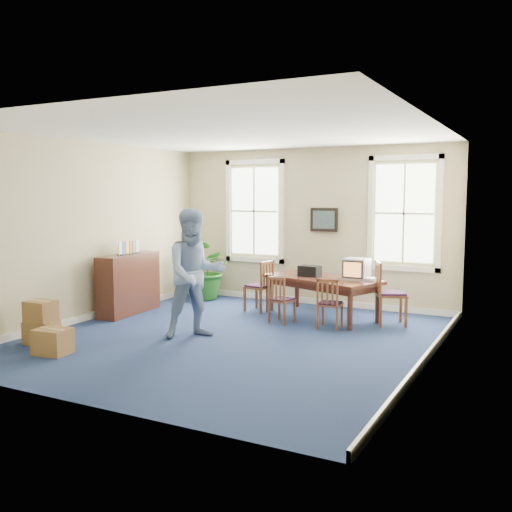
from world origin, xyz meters
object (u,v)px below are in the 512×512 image
at_px(crt_tv, 356,269).
at_px(chair_near_left, 282,299).
at_px(conference_table, 321,297).
at_px(potted_plant, 207,270).
at_px(man, 195,274).
at_px(credenza, 129,283).
at_px(cardboard_boxes, 54,321).

xyz_separation_m(crt_tv, chair_near_left, (-1.09, -0.80, -0.51)).
distance_m(conference_table, chair_near_left, 0.87).
xyz_separation_m(chair_near_left, potted_plant, (-2.39, 1.33, 0.23)).
height_order(crt_tv, man, man).
distance_m(conference_table, potted_plant, 2.91).
bearing_deg(conference_table, chair_near_left, -100.36).
bearing_deg(potted_plant, credenza, -105.82).
bearing_deg(man, cardboard_boxes, 169.48).
height_order(man, potted_plant, man).
relative_size(chair_near_left, potted_plant, 0.65).
bearing_deg(potted_plant, conference_table, -11.55).
relative_size(credenza, potted_plant, 1.15).
relative_size(crt_tv, potted_plant, 0.35).
relative_size(chair_near_left, man, 0.41).
relative_size(conference_table, crt_tv, 4.84).
bearing_deg(chair_near_left, man, 71.43).
relative_size(conference_table, man, 1.08).
distance_m(crt_tv, credenza, 4.27).
distance_m(crt_tv, potted_plant, 3.54).
height_order(conference_table, credenza, credenza).
bearing_deg(man, credenza, 107.36).
bearing_deg(credenza, man, -28.32).
height_order(man, credenza, man).
height_order(crt_tv, cardboard_boxes, crt_tv).
xyz_separation_m(conference_table, cardboard_boxes, (-2.94, -3.61, -0.03)).
relative_size(man, potted_plant, 1.56).
height_order(chair_near_left, man, man).
xyz_separation_m(credenza, potted_plant, (0.54, 1.91, 0.07)).
bearing_deg(crt_tv, conference_table, -172.99).
bearing_deg(potted_plant, cardboard_boxes, -91.31).
relative_size(potted_plant, cardboard_boxes, 1.08).
relative_size(chair_near_left, cardboard_boxes, 0.70).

